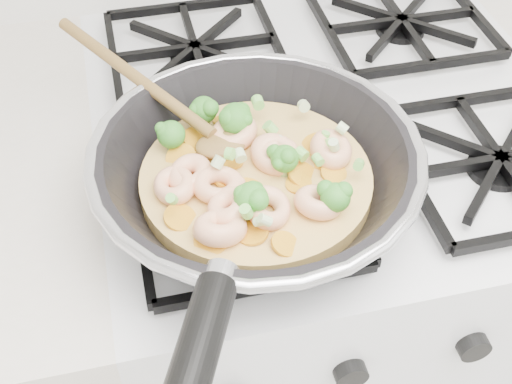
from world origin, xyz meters
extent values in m
cube|color=white|center=(0.00, 1.70, 0.45)|extent=(0.60, 0.60, 0.90)
cube|color=black|center=(0.00, 1.70, 0.91)|extent=(0.56, 0.56, 0.02)
torus|color=silver|center=(-0.13, 1.55, 0.99)|extent=(0.34, 0.34, 0.01)
cylinder|color=black|center=(-0.24, 1.32, 0.98)|extent=(0.11, 0.18, 0.04)
cylinder|color=#DEB660|center=(-0.13, 1.55, 0.95)|extent=(0.24, 0.24, 0.02)
ellipsoid|color=brown|center=(-0.16, 1.59, 0.97)|extent=(0.06, 0.07, 0.02)
cylinder|color=brown|center=(-0.24, 1.70, 0.99)|extent=(0.15, 0.21, 0.05)
torus|color=#FFC396|center=(-0.20, 1.56, 0.97)|extent=(0.07, 0.07, 0.02)
torus|color=#FFC396|center=(-0.11, 1.56, 0.97)|extent=(0.06, 0.06, 0.03)
torus|color=#FFC396|center=(-0.15, 1.61, 0.97)|extent=(0.08, 0.08, 0.02)
torus|color=#FFC396|center=(-0.18, 1.54, 0.97)|extent=(0.06, 0.06, 0.02)
torus|color=#FFC396|center=(-0.17, 1.50, 0.97)|extent=(0.07, 0.07, 0.03)
torus|color=#FFC396|center=(-0.19, 1.48, 0.97)|extent=(0.06, 0.06, 0.03)
torus|color=#FFC396|center=(-0.11, 1.57, 0.97)|extent=(0.08, 0.08, 0.03)
torus|color=#FFC396|center=(-0.14, 1.49, 0.97)|extent=(0.07, 0.07, 0.03)
torus|color=#FFC396|center=(-0.22, 1.54, 0.97)|extent=(0.06, 0.06, 0.03)
torus|color=#FFC396|center=(-0.09, 1.49, 0.97)|extent=(0.06, 0.07, 0.03)
torus|color=#FFC396|center=(-0.05, 1.56, 0.97)|extent=(0.06, 0.06, 0.03)
ellipsoid|color=green|center=(-0.21, 1.61, 0.98)|extent=(0.04, 0.04, 0.03)
ellipsoid|color=green|center=(-0.17, 1.64, 0.98)|extent=(0.04, 0.04, 0.03)
ellipsoid|color=green|center=(-0.14, 1.62, 0.98)|extent=(0.05, 0.05, 0.04)
ellipsoid|color=green|center=(-0.11, 1.55, 0.98)|extent=(0.04, 0.04, 0.03)
ellipsoid|color=green|center=(-0.15, 1.50, 0.98)|extent=(0.04, 0.04, 0.03)
ellipsoid|color=green|center=(-0.07, 1.48, 0.98)|extent=(0.04, 0.04, 0.03)
cylinder|color=orange|center=(-0.19, 1.62, 0.96)|extent=(0.04, 0.04, 0.01)
cylinder|color=orange|center=(-0.10, 1.53, 0.96)|extent=(0.03, 0.03, 0.00)
cylinder|color=orange|center=(-0.15, 1.62, 0.96)|extent=(0.04, 0.04, 0.01)
cylinder|color=orange|center=(-0.17, 1.55, 0.96)|extent=(0.04, 0.04, 0.00)
cylinder|color=orange|center=(-0.09, 1.54, 0.96)|extent=(0.04, 0.04, 0.02)
cylinder|color=orange|center=(-0.15, 1.64, 0.96)|extent=(0.04, 0.04, 0.01)
cylinder|color=orange|center=(-0.21, 1.59, 0.96)|extent=(0.04, 0.04, 0.01)
cylinder|color=orange|center=(-0.06, 1.58, 0.96)|extent=(0.05, 0.05, 0.01)
cylinder|color=orange|center=(-0.22, 1.51, 0.96)|extent=(0.04, 0.04, 0.01)
cylinder|color=orange|center=(-0.16, 1.47, 0.96)|extent=(0.04, 0.04, 0.01)
cylinder|color=orange|center=(-0.15, 1.53, 0.96)|extent=(0.04, 0.04, 0.01)
cylinder|color=orange|center=(-0.13, 1.45, 0.96)|extent=(0.03, 0.03, 0.01)
cylinder|color=orange|center=(-0.20, 1.47, 0.96)|extent=(0.04, 0.04, 0.01)
cylinder|color=orange|center=(-0.16, 1.58, 0.96)|extent=(0.04, 0.04, 0.01)
cylinder|color=orange|center=(-0.06, 1.56, 0.96)|extent=(0.04, 0.04, 0.01)
cylinder|color=orange|center=(-0.06, 1.53, 0.96)|extent=(0.04, 0.04, 0.00)
cylinder|color=#7BD153|center=(-0.05, 1.56, 0.97)|extent=(0.01, 0.01, 0.01)
cylinder|color=beige|center=(-0.15, 1.47, 0.98)|extent=(0.01, 0.01, 0.01)
cylinder|color=beige|center=(-0.15, 1.56, 0.98)|extent=(0.01, 0.01, 0.01)
cylinder|color=#7BD153|center=(-0.06, 1.57, 0.98)|extent=(0.01, 0.01, 0.01)
cylinder|color=beige|center=(-0.15, 1.47, 0.98)|extent=(0.01, 0.01, 0.01)
cylinder|color=#7BD153|center=(-0.09, 1.55, 0.97)|extent=(0.01, 0.01, 0.01)
cylinder|color=#7BD153|center=(-0.23, 1.51, 0.99)|extent=(0.01, 0.01, 0.01)
cylinder|color=#7BD153|center=(-0.11, 1.60, 0.98)|extent=(0.01, 0.01, 0.01)
cylinder|color=beige|center=(-0.17, 1.55, 0.99)|extent=(0.01, 0.01, 0.01)
cylinder|color=beige|center=(-0.10, 1.58, 0.98)|extent=(0.01, 0.01, 0.01)
cylinder|color=beige|center=(-0.21, 1.61, 0.98)|extent=(0.01, 0.01, 0.01)
cylinder|color=#7BD153|center=(-0.16, 1.56, 0.99)|extent=(0.01, 0.01, 0.01)
cylinder|color=beige|center=(-0.06, 1.62, 0.98)|extent=(0.01, 0.01, 0.01)
cylinder|color=beige|center=(-0.04, 1.57, 0.98)|extent=(0.01, 0.01, 0.01)
cylinder|color=#7BD153|center=(-0.08, 1.53, 0.98)|extent=(0.01, 0.01, 0.01)
cylinder|color=beige|center=(-0.06, 1.55, 0.99)|extent=(0.01, 0.01, 0.01)
cylinder|color=#7BD153|center=(-0.16, 1.48, 0.98)|extent=(0.01, 0.01, 0.01)
cylinder|color=#7BD153|center=(-0.11, 1.63, 0.98)|extent=(0.01, 0.01, 0.01)
cylinder|color=#7BD153|center=(-0.04, 1.52, 0.98)|extent=(0.01, 0.01, 0.01)
camera|label=1|loc=(-0.25, 1.06, 1.45)|focal=48.06mm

